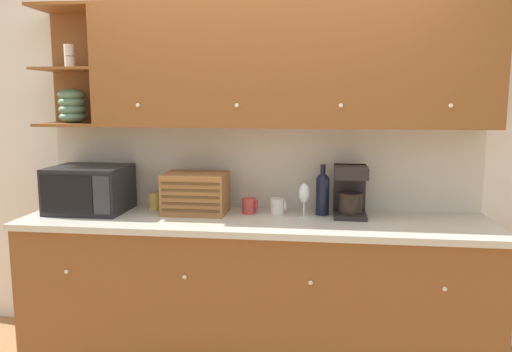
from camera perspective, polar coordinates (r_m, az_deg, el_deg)
ground_plane at (r=3.78m, az=0.46°, el=-17.32°), size 24.00×24.00×0.00m
wall_back at (r=3.45m, az=0.55°, el=2.71°), size 5.33×0.06×2.60m
counter_unit at (r=3.30m, az=-0.22°, el=-12.60°), size 2.95×0.68×0.92m
backsplash_panel at (r=3.43m, az=0.47°, el=1.02°), size 2.93×0.01×0.57m
upper_cabinets at (r=3.23m, az=2.99°, el=12.47°), size 2.93×0.36×0.78m
microwave at (r=3.51m, az=-18.49°, el=-1.41°), size 0.49×0.42×0.30m
mug_patterned_third at (r=3.49m, az=-11.47°, el=-2.83°), size 0.09×0.08×0.11m
bread_box at (r=3.30m, az=-6.91°, el=-1.96°), size 0.41×0.29×0.27m
mug at (r=3.29m, az=-0.77°, el=-3.41°), size 0.10×0.09×0.10m
mug_blue_second at (r=3.29m, az=2.51°, el=-3.43°), size 0.10×0.09×0.10m
wine_glass at (r=3.18m, az=5.52°, el=-2.08°), size 0.07×0.07×0.22m
wine_bottle at (r=3.26m, az=7.61°, el=-1.83°), size 0.09×0.09×0.33m
coffee_maker at (r=3.25m, az=10.70°, el=-1.64°), size 0.20×0.26×0.33m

